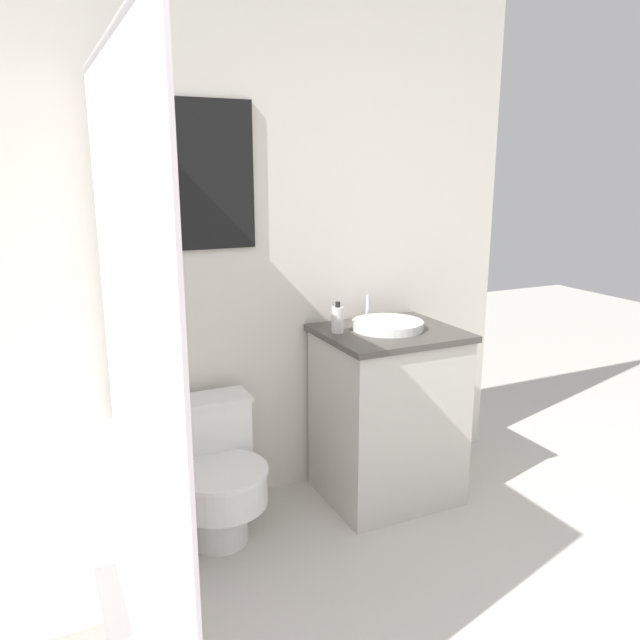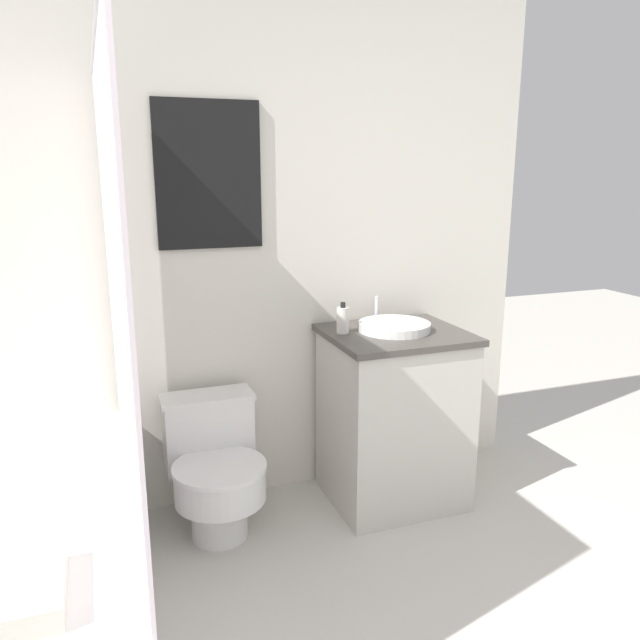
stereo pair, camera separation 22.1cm
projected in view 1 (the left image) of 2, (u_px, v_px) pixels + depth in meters
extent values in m
cube|color=silver|center=(212.00, 248.00, 2.84)|extent=(3.17, 0.05, 2.50)
cube|color=black|center=(202.00, 175.00, 2.71)|extent=(0.47, 0.02, 0.64)
cube|color=silver|center=(202.00, 175.00, 2.70)|extent=(0.44, 0.01, 0.61)
cube|color=white|center=(58.00, 594.00, 2.02)|extent=(0.60, 1.59, 0.52)
cube|color=silver|center=(133.00, 342.00, 1.95)|extent=(0.01, 1.46, 1.75)
cylinder|color=#B7B7BC|center=(110.00, 33.00, 1.74)|extent=(0.02, 1.46, 0.02)
cube|color=silver|center=(57.00, 607.00, 1.54)|extent=(0.19, 0.31, 0.07)
cylinder|color=white|center=(219.00, 519.00, 2.73)|extent=(0.25, 0.25, 0.21)
cylinder|color=white|center=(221.00, 489.00, 2.65)|extent=(0.39, 0.39, 0.14)
cylinder|color=white|center=(220.00, 471.00, 2.63)|extent=(0.41, 0.41, 0.02)
cube|color=white|center=(204.00, 436.00, 2.84)|extent=(0.40, 0.19, 0.33)
cube|color=white|center=(203.00, 400.00, 2.79)|extent=(0.42, 0.19, 0.02)
cube|color=beige|center=(387.00, 417.00, 3.06)|extent=(0.61, 0.53, 0.83)
cube|color=#4C4742|center=(390.00, 333.00, 2.96)|extent=(0.64, 0.56, 0.03)
cylinder|color=white|center=(388.00, 325.00, 2.97)|extent=(0.34, 0.34, 0.04)
cylinder|color=silver|center=(368.00, 308.00, 3.13)|extent=(0.02, 0.02, 0.13)
cylinder|color=silver|center=(338.00, 320.00, 2.90)|extent=(0.06, 0.06, 0.12)
cylinder|color=black|center=(338.00, 305.00, 2.88)|extent=(0.02, 0.02, 0.02)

